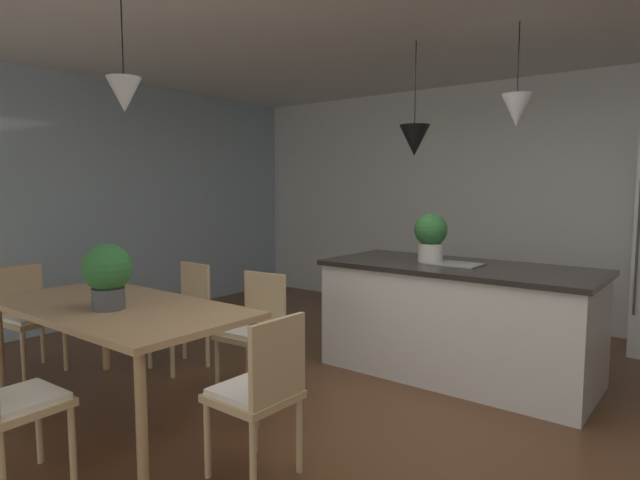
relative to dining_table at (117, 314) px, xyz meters
The scene contains 15 objects.
ground_plane 2.02m from the dining_table, 27.94° to the left, with size 10.00×8.40×0.04m, color brown.
wall_back_kitchen 4.53m from the dining_table, 67.98° to the left, with size 10.00×0.12×2.70m, color silver.
window_wall_left_glazing 2.63m from the dining_table, 159.50° to the left, with size 0.06×8.40×2.70m, color #9EB7C6.
dining_table is the anchor object (origin of this frame).
chair_near_right 0.98m from the dining_table, 63.32° to the right, with size 0.42×0.42×0.87m.
chair_far_right 0.97m from the dining_table, 63.66° to the left, with size 0.43×0.43×0.87m.
chair_far_left 0.97m from the dining_table, 116.40° to the left, with size 0.42×0.42×0.87m.
chair_kitchen_end 1.33m from the dining_table, ahead, with size 0.40×0.40×0.87m.
chair_window_end 1.33m from the dining_table, behind, with size 0.43×0.43×0.87m.
kitchen_island 2.57m from the dining_table, 54.48° to the left, with size 2.12×0.96×0.91m.
pendant_over_table 1.42m from the dining_table, ahead, with size 0.22×0.22×0.72m.
pendant_over_island_main 2.65m from the dining_table, 62.72° to the left, with size 0.25×0.25×0.93m.
pendant_over_island_aux 3.15m from the dining_table, 47.64° to the left, with size 0.22×0.22×0.75m.
potted_plant_on_island 2.47m from the dining_table, 59.26° to the left, with size 0.27×0.27×0.40m.
potted_plant_on_table 0.32m from the dining_table, 54.01° to the right, with size 0.31×0.31×0.42m.
Camera 1 is at (1.51, -2.79, 1.52)m, focal length 29.80 mm.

